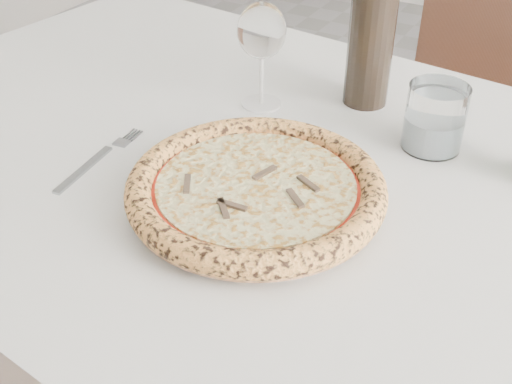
% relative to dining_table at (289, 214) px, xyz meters
% --- Properties ---
extents(dining_table, '(1.64, 1.09, 0.76)m').
position_rel_dining_table_xyz_m(dining_table, '(0.00, 0.00, 0.00)').
color(dining_table, brown).
rests_on(dining_table, floor).
extents(chair_far, '(0.54, 0.54, 0.93)m').
position_rel_dining_table_xyz_m(chair_far, '(0.10, 0.72, -0.14)').
color(chair_far, brown).
rests_on(chair_far, floor).
extents(plate, '(0.29, 0.29, 0.02)m').
position_rel_dining_table_xyz_m(plate, '(-0.00, -0.10, 0.09)').
color(plate, white).
rests_on(plate, dining_table).
extents(pizza, '(0.34, 0.34, 0.04)m').
position_rel_dining_table_xyz_m(pizza, '(-0.00, -0.10, 0.11)').
color(pizza, '#E9A56F').
rests_on(pizza, plate).
extents(fork, '(0.03, 0.18, 0.00)m').
position_rel_dining_table_xyz_m(fork, '(-0.25, -0.12, 0.08)').
color(fork, gray).
rests_on(fork, dining_table).
extents(wine_glass, '(0.08, 0.08, 0.17)m').
position_rel_dining_table_xyz_m(wine_glass, '(-0.13, 0.15, 0.21)').
color(wine_glass, silver).
rests_on(wine_glass, dining_table).
extents(tumbler, '(0.09, 0.09, 0.10)m').
position_rel_dining_table_xyz_m(tumbler, '(0.16, 0.16, 0.12)').
color(tumbler, white).
rests_on(tumbler, dining_table).
extents(wine_bottle, '(0.07, 0.07, 0.30)m').
position_rel_dining_table_xyz_m(wine_bottle, '(0.02, 0.25, 0.21)').
color(wine_bottle, black).
rests_on(wine_bottle, dining_table).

